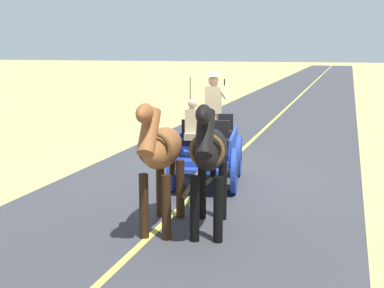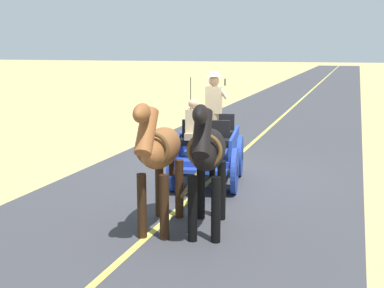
# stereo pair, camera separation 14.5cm
# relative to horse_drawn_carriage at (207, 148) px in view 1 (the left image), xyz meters

# --- Properties ---
(ground_plane) EXTENTS (200.00, 200.00, 0.00)m
(ground_plane) POSITION_rel_horse_drawn_carriage_xyz_m (0.02, -0.67, -0.82)
(ground_plane) COLOR tan
(road_surface) EXTENTS (6.66, 160.00, 0.01)m
(road_surface) POSITION_rel_horse_drawn_carriage_xyz_m (0.02, -0.67, -0.81)
(road_surface) COLOR #38383D
(road_surface) RESTS_ON ground
(road_centre_stripe) EXTENTS (0.12, 160.00, 0.00)m
(road_centre_stripe) POSITION_rel_horse_drawn_carriage_xyz_m (0.02, -0.67, -0.81)
(road_centre_stripe) COLOR #DBCC4C
(road_centre_stripe) RESTS_ON road_surface
(horse_drawn_carriage) EXTENTS (1.75, 4.51, 2.50)m
(horse_drawn_carriage) POSITION_rel_horse_drawn_carriage_xyz_m (0.00, 0.00, 0.00)
(horse_drawn_carriage) COLOR #1E3899
(horse_drawn_carriage) RESTS_ON ground
(horse_near_side) EXTENTS (0.82, 2.15, 2.21)m
(horse_near_side) POSITION_rel_horse_drawn_carriage_xyz_m (-0.83, 2.94, 0.51)
(horse_near_side) COLOR black
(horse_near_side) RESTS_ON ground
(horse_off_side) EXTENTS (0.74, 2.14, 2.21)m
(horse_off_side) POSITION_rel_horse_drawn_carriage_xyz_m (-0.05, 3.05, 0.51)
(horse_off_side) COLOR brown
(horse_off_side) RESTS_ON ground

